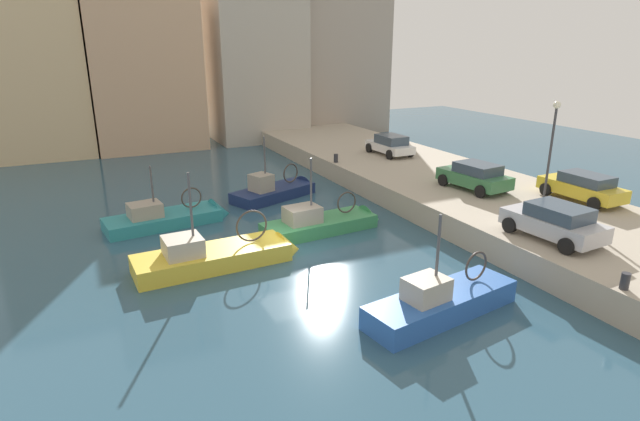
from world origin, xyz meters
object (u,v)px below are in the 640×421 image
Objects in this scene: fishing_boat_teal at (172,222)px; parked_car_white at (390,145)px; fishing_boat_blue at (447,309)px; mooring_bollard_mid at (336,158)px; mooring_bollard_south at (625,281)px; quay_streetlamp at (553,134)px; fishing_boat_navy at (279,195)px; parked_car_silver at (554,222)px; fishing_boat_yellow at (222,262)px; fishing_boat_green at (326,228)px; parked_car_green at (475,176)px; parked_car_yellow at (583,187)px.

fishing_boat_teal is 1.68× the size of parked_car_white.
fishing_boat_blue is 17.74m from mooring_bollard_mid.
fishing_boat_teal is 16.54m from parked_car_white.
fishing_boat_blue is 12.10× the size of mooring_bollard_south.
quay_streetlamp is (5.65, -11.79, 2.98)m from mooring_bollard_mid.
fishing_boat_navy is 11.06× the size of mooring_bollard_south.
parked_car_silver is 7.25× the size of mooring_bollard_south.
fishing_boat_navy is at bearing -165.33° from parked_car_white.
fishing_boat_yellow is 1.84× the size of parked_car_white.
fishing_boat_yellow is at bearing -162.37° from fishing_boat_green.
fishing_boat_teal is at bearing 98.90° from fishing_boat_yellow.
mooring_bollard_south is 1.00× the size of mooring_bollard_mid.
fishing_boat_green reaches higher than fishing_boat_teal.
fishing_boat_teal is 5.98m from fishing_boat_yellow.
parked_car_white is (9.27, 2.43, 1.79)m from fishing_boat_navy.
fishing_boat_navy is at bearing 90.77° from fishing_boat_blue.
fishing_boat_green reaches higher than mooring_bollard_south.
fishing_boat_green is at bearing -136.81° from parked_car_white.
mooring_bollard_mid is at bearing 43.78° from fishing_boat_yellow.
parked_car_white is 6.98× the size of mooring_bollard_mid.
fishing_boat_teal is 1.61× the size of parked_car_green.
parked_car_silver is (11.91, -5.93, 1.83)m from fishing_boat_yellow.
parked_car_yellow is (11.82, -4.60, 1.80)m from fishing_boat_green.
parked_car_green is at bearing -39.33° from fishing_boat_navy.
quay_streetlamp is (10.44, -9.84, 4.34)m from fishing_boat_navy.
fishing_boat_teal is 20.44m from parked_car_yellow.
parked_car_green is at bearing -94.79° from parked_car_white.
fishing_boat_blue is 1.09× the size of fishing_boat_navy.
parked_car_yellow is at bearing -48.96° from parked_car_green.
fishing_boat_blue is 12.56m from parked_car_yellow.
fishing_boat_green is 1.34× the size of quay_streetlamp.
parked_car_green is 0.99× the size of parked_car_yellow.
fishing_boat_navy is 1.49× the size of parked_car_yellow.
mooring_bollard_mid is at bearing 19.72° from fishing_boat_teal.
fishing_boat_green is at bearing 158.71° from parked_car_yellow.
fishing_boat_yellow is at bearing -144.91° from parked_car_white.
fishing_boat_navy reaches higher than fishing_boat_teal.
fishing_boat_teal is at bearing -162.06° from fishing_boat_navy.
mooring_bollard_mid is at bearing 59.84° from fishing_boat_green.
mooring_bollard_mid is (10.40, 9.97, 1.37)m from fishing_boat_yellow.
parked_car_green reaches higher than parked_car_yellow.
mooring_bollard_south is at bearing -68.13° from fishing_boat_green.
fishing_boat_blue is 6.47m from parked_car_silver.
fishing_boat_green reaches higher than parked_car_yellow.
fishing_boat_green is 11.74× the size of mooring_bollard_south.
parked_car_yellow is 14.61m from mooring_bollard_mid.
fishing_boat_navy reaches higher than fishing_boat_blue.
parked_car_yellow is (2.60, -13.26, 0.01)m from parked_car_white.
fishing_boat_yellow is 13.43m from parked_car_silver.
mooring_bollard_mid is at bearing 95.39° from parked_car_silver.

